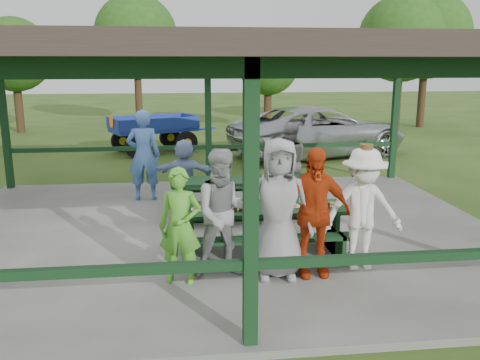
{
  "coord_description": "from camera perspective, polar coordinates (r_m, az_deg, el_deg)",
  "views": [
    {
      "loc": [
        -0.69,
        -8.7,
        3.05
      ],
      "look_at": [
        0.3,
        -0.3,
        1.09
      ],
      "focal_mm": 38.0,
      "sensor_mm": 36.0,
      "label": 1
    }
  ],
  "objects": [
    {
      "name": "picnic_table_near",
      "position": [
        8.0,
        2.54,
        -5.0
      ],
      "size": [
        2.59,
        1.39,
        0.75
      ],
      "color": "black",
      "rests_on": "concrete_slab"
    },
    {
      "name": "spectator_blue",
      "position": [
        11.22,
        -10.77,
        2.75
      ],
      "size": [
        0.73,
        0.49,
        1.98
      ],
      "primitive_type": "imported",
      "rotation": [
        0.0,
        0.0,
        3.12
      ],
      "color": "#456EB5",
      "rests_on": "concrete_slab"
    },
    {
      "name": "ground",
      "position": [
        9.25,
        -2.11,
        -6.23
      ],
      "size": [
        90.0,
        90.0,
        0.0
      ],
      "primitive_type": "plane",
      "color": "#2E4D18",
      "rests_on": "ground"
    },
    {
      "name": "contestant_red",
      "position": [
        7.15,
        8.18,
        -3.61
      ],
      "size": [
        1.09,
        0.47,
        1.84
      ],
      "primitive_type": "imported",
      "rotation": [
        0.0,
        0.0,
        0.02
      ],
      "color": "#B8330E",
      "rests_on": "concrete_slab"
    },
    {
      "name": "farm_trailer",
      "position": [
        17.9,
        -9.65,
        5.2
      ],
      "size": [
        3.81,
        2.56,
        1.35
      ],
      "rotation": [
        0.0,
        0.0,
        0.41
      ],
      "color": "navy",
      "rests_on": "ground"
    },
    {
      "name": "picnic_table_far",
      "position": [
        9.89,
        0.38,
        -1.42
      ],
      "size": [
        2.79,
        1.39,
        0.75
      ],
      "color": "black",
      "rests_on": "concrete_slab"
    },
    {
      "name": "tree_right",
      "position": [
        24.77,
        17.66,
        14.85
      ],
      "size": [
        3.87,
        3.87,
        6.05
      ],
      "color": "#352215",
      "rests_on": "ground"
    },
    {
      "name": "contestant_grey_mid",
      "position": [
        7.02,
        4.3,
        -3.25
      ],
      "size": [
        1.01,
        0.71,
        1.97
      ],
      "primitive_type": "imported",
      "rotation": [
        0.0,
        0.0,
        -0.09
      ],
      "color": "gray",
      "rests_on": "concrete_slab"
    },
    {
      "name": "tree_mid",
      "position": [
        23.99,
        3.18,
        12.78
      ],
      "size": [
        2.8,
        2.8,
        4.38
      ],
      "color": "#352215",
      "rests_on": "ground"
    },
    {
      "name": "table_setting",
      "position": [
        7.94,
        2.77,
        -2.78
      ],
      "size": [
        2.34,
        0.45,
        0.1
      ],
      "color": "white",
      "rests_on": "picnic_table_near"
    },
    {
      "name": "tree_left",
      "position": [
        26.7,
        -11.61,
        15.52
      ],
      "size": [
        4.09,
        4.09,
        6.4
      ],
      "color": "#352215",
      "rests_on": "ground"
    },
    {
      "name": "contestant_green",
      "position": [
        6.91,
        -6.75,
        -5.16
      ],
      "size": [
        0.65,
        0.5,
        1.6
      ],
      "primitive_type": "imported",
      "rotation": [
        0.0,
        0.0,
        -0.22
      ],
      "color": "#50A72D",
      "rests_on": "concrete_slab"
    },
    {
      "name": "spectator_lblue",
      "position": [
        10.57,
        -6.21,
        0.76
      ],
      "size": [
        1.39,
        0.75,
        1.43
      ],
      "primitive_type": "imported",
      "rotation": [
        0.0,
        0.0,
        2.88
      ],
      "color": "#7D90C1",
      "rests_on": "concrete_slab"
    },
    {
      "name": "concrete_slab",
      "position": [
        9.23,
        -2.11,
        -5.93
      ],
      "size": [
        10.0,
        8.0,
        0.1
      ],
      "primitive_type": "cube",
      "color": "#61615C",
      "rests_on": "ground"
    },
    {
      "name": "pavilion_structure",
      "position": [
        8.73,
        -2.28,
        13.81
      ],
      "size": [
        10.6,
        8.6,
        3.24
      ],
      "color": "black",
      "rests_on": "concrete_slab"
    },
    {
      "name": "tree_far_left",
      "position": [
        24.77,
        -24.06,
        12.7
      ],
      "size": [
        3.2,
        3.2,
        5.01
      ],
      "color": "#352215",
      "rests_on": "ground"
    },
    {
      "name": "contestant_white_fedora",
      "position": [
        7.5,
        13.63,
        -3.22
      ],
      "size": [
        1.18,
        0.71,
        1.84
      ],
      "rotation": [
        0.0,
        0.0,
        -0.04
      ],
      "color": "white",
      "rests_on": "concrete_slab"
    },
    {
      "name": "contestant_grey_left",
      "position": [
        7.03,
        -1.75,
        -3.82
      ],
      "size": [
        0.95,
        0.77,
        1.82
      ],
      "primitive_type": "imported",
      "rotation": [
        0.0,
        0.0,
        0.1
      ],
      "color": "gray",
      "rests_on": "concrete_slab"
    },
    {
      "name": "pickup_truck",
      "position": [
        17.11,
        8.9,
        5.43
      ],
      "size": [
        6.57,
        4.64,
        1.66
      ],
      "primitive_type": "imported",
      "rotation": [
        0.0,
        0.0,
        1.92
      ],
      "color": "silver",
      "rests_on": "ground"
    },
    {
      "name": "spectator_grey",
      "position": [
        10.91,
        5.45,
        1.96
      ],
      "size": [
        0.88,
        0.71,
        1.73
      ],
      "primitive_type": "imported",
      "rotation": [
        0.0,
        0.0,
        3.07
      ],
      "color": "gray",
      "rests_on": "concrete_slab"
    },
    {
      "name": "tree_far_right",
      "position": [
        26.25,
        20.22,
        14.97
      ],
      "size": [
        4.06,
        4.06,
        6.34
      ],
      "color": "#352215",
      "rests_on": "ground"
    }
  ]
}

